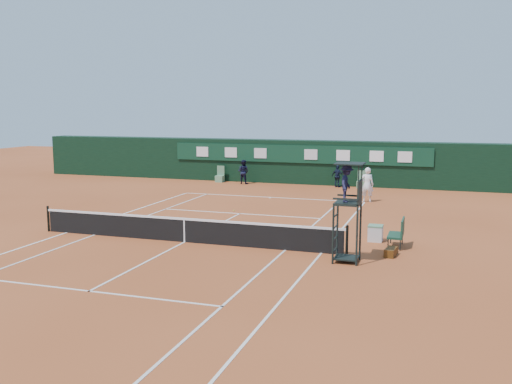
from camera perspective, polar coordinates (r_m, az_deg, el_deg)
ground at (r=22.73m, az=-7.15°, el=-5.00°), size 90.00×90.00×0.00m
court_lines at (r=22.73m, az=-7.15°, el=-4.98°), size 11.05×23.85×0.01m
tennis_net at (r=22.61m, az=-7.17°, el=-3.74°), size 12.90×0.10×1.10m
back_wall at (r=40.02m, az=4.37°, el=3.05°), size 40.00×1.65×3.00m
linesman_chair_left at (r=40.64m, az=-3.63°, el=1.45°), size 0.55×0.50×1.15m
linesman_chair_right at (r=38.09m, az=10.48°, el=0.86°), size 0.55×0.50×1.15m
umpire_chair at (r=19.49m, az=9.14°, el=0.08°), size 0.96×0.95×3.42m
player_bench at (r=22.29m, az=14.07°, el=-3.88°), size 0.56×1.20×1.10m
tennis_bag at (r=21.03m, az=13.34°, el=-5.86°), size 0.44×0.82×0.29m
cooler at (r=23.14m, az=11.86°, el=-4.04°), size 0.57×0.57×0.65m
tennis_ball at (r=29.22m, az=-2.21°, el=-1.86°), size 0.07×0.07×0.07m
player at (r=32.54m, az=11.06°, el=0.73°), size 0.73×0.49×1.95m
ball_kid_left at (r=39.55m, az=-1.28°, el=2.03°), size 0.87×0.71×1.67m
ball_kid_right at (r=38.20m, az=8.16°, el=1.56°), size 0.93×0.63×1.47m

